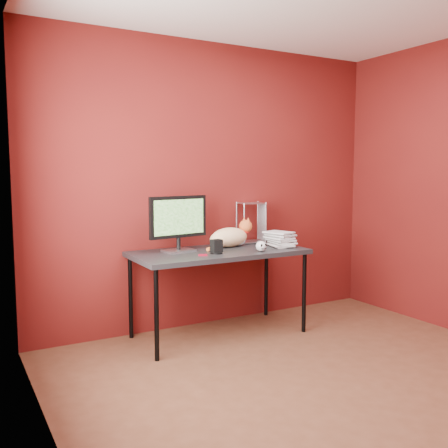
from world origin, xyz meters
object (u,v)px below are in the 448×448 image
cat (230,237)px  speaker (216,247)px  monitor (178,221)px  book_stack (273,164)px  skull_mug (261,246)px  desk (219,256)px

cat → speaker: (-0.28, -0.27, -0.04)m
monitor → book_stack: (0.85, -0.16, 0.48)m
skull_mug → cat: bearing=107.8°
desk → skull_mug: size_ratio=16.18×
skull_mug → monitor: bearing=153.0°
speaker → monitor: bearing=131.6°
desk → skull_mug: bearing=-38.0°
speaker → desk: bearing=51.7°
monitor → book_stack: 0.99m
monitor → speaker: bearing=-54.4°
speaker → skull_mug: bearing=-16.0°
skull_mug → book_stack: size_ratio=0.06×
speaker → cat: bearing=40.9°
skull_mug → book_stack: (0.23, 0.17, 0.70)m
skull_mug → book_stack: 0.75m
desk → speaker: (-0.10, -0.13, 0.11)m
speaker → book_stack: book_stack is taller
desk → book_stack: size_ratio=1.01×
skull_mug → desk: bearing=143.2°
book_stack → skull_mug: bearing=-142.8°
cat → book_stack: (0.33, -0.18, 0.65)m
speaker → book_stack: (0.61, 0.08, 0.69)m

